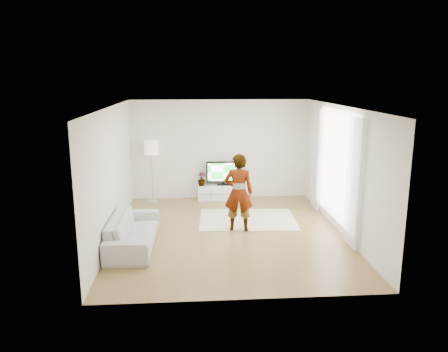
{
  "coord_description": "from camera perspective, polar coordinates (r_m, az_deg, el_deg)",
  "views": [
    {
      "loc": [
        -0.78,
        -9.2,
        3.4
      ],
      "look_at": [
        -0.07,
        0.4,
        1.22
      ],
      "focal_mm": 35.0,
      "sensor_mm": 36.0,
      "label": 1
    }
  ],
  "objects": [
    {
      "name": "wall_front",
      "position": [
        6.56,
        2.85,
        -5.01
      ],
      "size": [
        5.0,
        0.02,
        2.8
      ],
      "primitive_type": "cube",
      "color": "white",
      "rests_on": "floor"
    },
    {
      "name": "game_console",
      "position": [
        12.4,
        2.9,
        -0.68
      ],
      "size": [
        0.05,
        0.16,
        0.22
      ],
      "rotation": [
        0.0,
        0.0,
        0.03
      ],
      "color": "white",
      "rests_on": "media_console"
    },
    {
      "name": "window",
      "position": [
        10.23,
        14.46,
        1.37
      ],
      "size": [
        0.01,
        2.6,
        2.5
      ],
      "primitive_type": "cube",
      "color": "white",
      "rests_on": "wall_right"
    },
    {
      "name": "potted_plant",
      "position": [
        12.29,
        -2.95,
        -0.38
      ],
      "size": [
        0.25,
        0.25,
        0.39
      ],
      "primitive_type": "imported",
      "rotation": [
        0.0,
        0.0,
        -0.18
      ],
      "color": "#3F7238",
      "rests_on": "media_console"
    },
    {
      "name": "player",
      "position": [
        9.74,
        1.92,
        -2.16
      ],
      "size": [
        0.69,
        0.49,
        1.76
      ],
      "primitive_type": "imported",
      "rotation": [
        0.0,
        0.0,
        3.03
      ],
      "color": "#334772",
      "rests_on": "rug"
    },
    {
      "name": "rug",
      "position": [
        10.75,
        3.07,
        -5.66
      ],
      "size": [
        2.4,
        1.79,
        0.01
      ],
      "primitive_type": "cube",
      "rotation": [
        0.0,
        0.0,
        -0.06
      ],
      "color": "white",
      "rests_on": "floor"
    },
    {
      "name": "sofa",
      "position": [
        9.21,
        -11.78,
        -7.03
      ],
      "size": [
        0.91,
        2.23,
        0.65
      ],
      "primitive_type": "imported",
      "rotation": [
        0.0,
        0.0,
        1.55
      ],
      "color": "#B4B3AF",
      "rests_on": "floor"
    },
    {
      "name": "wall_back",
      "position": [
        12.39,
        -0.54,
        3.48
      ],
      "size": [
        5.0,
        0.02,
        2.8
      ],
      "primitive_type": "cube",
      "color": "white",
      "rests_on": "floor"
    },
    {
      "name": "media_console",
      "position": [
        12.42,
        -0.05,
        -2.14
      ],
      "size": [
        1.47,
        0.42,
        0.41
      ],
      "color": "white",
      "rests_on": "floor"
    },
    {
      "name": "floor_lamp",
      "position": [
        12.11,
        -9.48,
        3.33
      ],
      "size": [
        0.38,
        0.38,
        1.71
      ],
      "color": "silver",
      "rests_on": "floor"
    },
    {
      "name": "curtain_near",
      "position": [
        9.03,
        16.54,
        -0.9
      ],
      "size": [
        0.04,
        0.7,
        2.6
      ],
      "primitive_type": "cube",
      "color": "white",
      "rests_on": "floor"
    },
    {
      "name": "curtain_far",
      "position": [
        11.45,
        12.01,
        2.17
      ],
      "size": [
        0.04,
        0.7,
        2.6
      ],
      "primitive_type": "cube",
      "color": "white",
      "rests_on": "floor"
    },
    {
      "name": "television",
      "position": [
        12.31,
        -0.06,
        0.48
      ],
      "size": [
        0.98,
        0.19,
        0.68
      ],
      "color": "black",
      "rests_on": "media_console"
    },
    {
      "name": "wall_right",
      "position": [
        9.97,
        15.1,
        0.75
      ],
      "size": [
        0.02,
        6.0,
        2.8
      ],
      "primitive_type": "cube",
      "color": "white",
      "rests_on": "floor"
    },
    {
      "name": "ceiling",
      "position": [
        9.25,
        0.65,
        9.04
      ],
      "size": [
        6.0,
        6.0,
        0.0
      ],
      "primitive_type": "plane",
      "color": "white",
      "rests_on": "wall_back"
    },
    {
      "name": "floor",
      "position": [
        9.84,
        0.61,
        -7.45
      ],
      "size": [
        6.0,
        6.0,
        0.0
      ],
      "primitive_type": "plane",
      "color": "#9E7D47",
      "rests_on": "ground"
    },
    {
      "name": "wall_left",
      "position": [
        9.57,
        -14.45,
        0.29
      ],
      "size": [
        0.02,
        6.0,
        2.8
      ],
      "primitive_type": "cube",
      "color": "white",
      "rests_on": "floor"
    }
  ]
}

